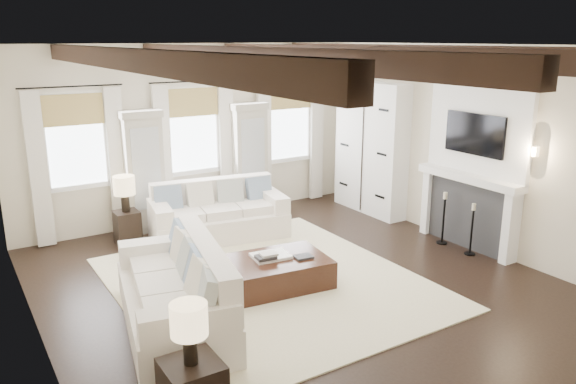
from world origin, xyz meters
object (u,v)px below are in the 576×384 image
ottoman (271,273)px  side_table_back (127,228)px  sofa_back (218,215)px  sofa_left (180,294)px

ottoman → side_table_back: size_ratio=2.66×
sofa_back → sofa_left: 3.09m
sofa_back → side_table_back: (-1.42, 0.44, -0.10)m
sofa_back → ottoman: 2.24m
sofa_left → side_table_back: sofa_left is taller
side_table_back → sofa_back: bearing=-17.1°
sofa_left → sofa_back: bearing=56.7°
sofa_back → side_table_back: bearing=162.9°
sofa_left → ottoman: (1.45, 0.37, -0.21)m
sofa_left → side_table_back: 3.04m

